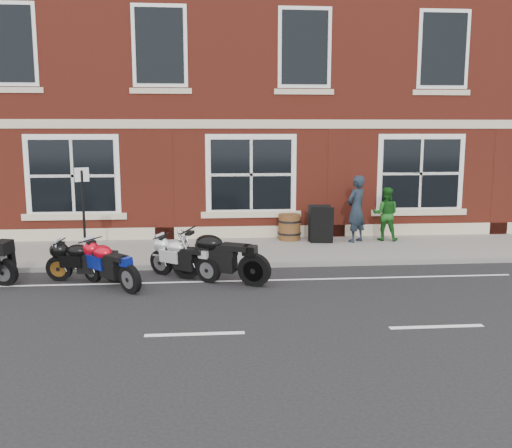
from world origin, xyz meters
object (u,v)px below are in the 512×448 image
object	(u,v)px
moto_naked_black	(218,255)
a_board_sign	(321,224)
moto_sport_black	(86,260)
barrel_planter	(289,227)
moto_sport_red	(110,263)
parking_sign	(83,209)
pedestrian_left	(356,209)
pedestrian_right	(386,214)
moto_sport_silver	(184,256)

from	to	relation	value
moto_naked_black	a_board_sign	world-z (taller)	a_board_sign
moto_sport_black	barrel_planter	bearing A→B (deg)	-40.67
moto_sport_red	parking_sign	xyz separation A→B (m)	(-0.82, 1.57, 0.92)
a_board_sign	parking_sign	size ratio (longest dim) A/B	0.46
moto_sport_red	barrel_planter	bearing A→B (deg)	0.59
pedestrian_left	barrel_planter	size ratio (longest dim) A/B	2.54
pedestrian_right	a_board_sign	distance (m)	1.93
pedestrian_right	moto_naked_black	bearing A→B (deg)	55.98
moto_naked_black	pedestrian_right	size ratio (longest dim) A/B	1.39
parking_sign	a_board_sign	bearing A→B (deg)	-3.27
moto_sport_silver	barrel_planter	bearing A→B (deg)	-1.61
pedestrian_left	barrel_planter	xyz separation A→B (m)	(-1.81, 0.46, -0.57)
moto_sport_black	pedestrian_right	xyz separation A→B (m)	(7.66, 3.42, 0.40)
a_board_sign	pedestrian_left	bearing A→B (deg)	11.66
moto_naked_black	pedestrian_left	bearing A→B (deg)	-20.50
moto_sport_black	parking_sign	size ratio (longest dim) A/B	0.81
moto_sport_red	pedestrian_left	world-z (taller)	pedestrian_left
a_board_sign	moto_sport_black	bearing A→B (deg)	-142.68
moto_sport_silver	pedestrian_right	world-z (taller)	pedestrian_right
moto_naked_black	parking_sign	bearing A→B (deg)	93.24
pedestrian_left	moto_naked_black	bearing A→B (deg)	3.88
moto_sport_silver	pedestrian_left	bearing A→B (deg)	-19.21
moto_naked_black	a_board_sign	distance (m)	4.54
pedestrian_right	a_board_sign	size ratio (longest dim) A/B	1.45
parking_sign	moto_naked_black	bearing A→B (deg)	-46.79
moto_sport_silver	moto_naked_black	xyz separation A→B (m)	(0.76, -0.39, 0.11)
moto_naked_black	pedestrian_right	distance (m)	6.08
moto_sport_red	pedestrian_left	xyz separation A→B (m)	(6.18, 3.72, 0.55)
pedestrian_right	moto_sport_red	bearing A→B (deg)	47.27
pedestrian_right	parking_sign	xyz separation A→B (m)	(-7.90, -2.30, 0.55)
moto_sport_red	moto_sport_silver	world-z (taller)	moto_sport_red
pedestrian_left	moto_sport_black	bearing A→B (deg)	-12.32
moto_sport_silver	barrel_planter	size ratio (longest dim) A/B	2.14
moto_sport_red	moto_sport_silver	xyz separation A→B (m)	(1.49, 0.57, -0.02)
moto_sport_red	barrel_planter	world-z (taller)	moto_sport_red
moto_sport_red	moto_sport_black	xyz separation A→B (m)	(-0.58, 0.45, -0.03)
a_board_sign	moto_naked_black	bearing A→B (deg)	-121.83
pedestrian_left	parking_sign	xyz separation A→B (m)	(-7.00, -2.15, 0.37)
moto_sport_silver	barrel_planter	world-z (taller)	barrel_planter
moto_naked_black	moto_sport_silver	bearing A→B (deg)	90.32
a_board_sign	moto_sport_silver	bearing A→B (deg)	-131.77
pedestrian_left	a_board_sign	xyz separation A→B (m)	(-1.01, -0.06, -0.41)
moto_sport_silver	parking_sign	world-z (taller)	parking_sign
moto_naked_black	pedestrian_left	distance (m)	5.31
pedestrian_right	parking_sign	world-z (taller)	parking_sign
a_board_sign	moto_sport_red	bearing A→B (deg)	-136.52
moto_naked_black	barrel_planter	xyz separation A→B (m)	(2.12, 4.00, -0.11)
moto_sport_red	pedestrian_right	xyz separation A→B (m)	(7.08, 3.87, 0.38)
parking_sign	moto_sport_silver	bearing A→B (deg)	-45.81
moto_naked_black	parking_sign	size ratio (longest dim) A/B	0.94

